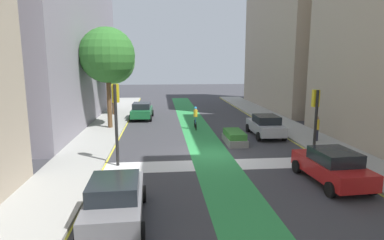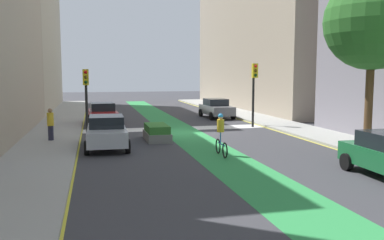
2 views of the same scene
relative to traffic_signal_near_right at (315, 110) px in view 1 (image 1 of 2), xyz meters
The scene contains 18 objects.
ground_plane 6.36m from the traffic_signal_near_right, 168.20° to the left, with size 120.00×120.00×0.00m, color #38383D.
bike_lane_paint 6.45m from the traffic_signal_near_right, 168.40° to the left, with size 2.40×60.00×0.01m, color #2D8C47.
crosswalk_band 6.30m from the traffic_signal_near_right, behind, with size 12.00×1.80×0.01m, color silver.
sidewalk_left 13.44m from the traffic_signal_near_right, behind, with size 3.00×60.00×0.15m, color #9E9E99.
curb_stripe_left 11.99m from the traffic_signal_near_right, behind, with size 0.16×60.00×0.01m, color yellow.
sidewalk_right 3.45m from the traffic_signal_near_right, 32.04° to the left, with size 3.00×60.00×0.15m, color #9E9E99.
curb_stripe_right 2.99m from the traffic_signal_near_right, 72.22° to the left, with size 0.16×60.00×0.01m, color yellow.
traffic_signal_near_right is the anchor object (origin of this frame).
traffic_signal_near_left 10.91m from the traffic_signal_near_right, behind, with size 0.35×0.52×4.28m.
car_silver_right_far 5.85m from the traffic_signal_near_right, 100.39° to the left, with size 2.07×4.23×1.57m.
car_red_right_near 4.48m from the traffic_signal_near_right, 104.69° to the right, with size 2.20×4.28×1.57m.
car_green_left_far 17.27m from the traffic_signal_near_right, 127.27° to the left, with size 2.14×4.26×1.57m.
car_grey_left_near 12.29m from the traffic_signal_near_right, 147.13° to the right, with size 2.14×4.26×1.57m.
cyclist_in_lane 10.39m from the traffic_signal_near_right, 124.68° to the left, with size 0.32×1.73×1.86m.
pedestrian_sidewalk_right_a 4.07m from the traffic_signal_near_right, 61.02° to the left, with size 0.34×0.34×1.66m.
street_tree_near 15.95m from the traffic_signal_near_right, 144.33° to the left, with size 4.32×4.32×7.92m.
street_tree_far 20.90m from the traffic_signal_near_right, 130.02° to the left, with size 4.51×4.51×7.56m.
median_planter 5.66m from the traffic_signal_near_right, 136.19° to the left, with size 1.23×2.65×0.85m.
Camera 1 is at (-2.98, -18.21, 5.39)m, focal length 30.17 mm.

